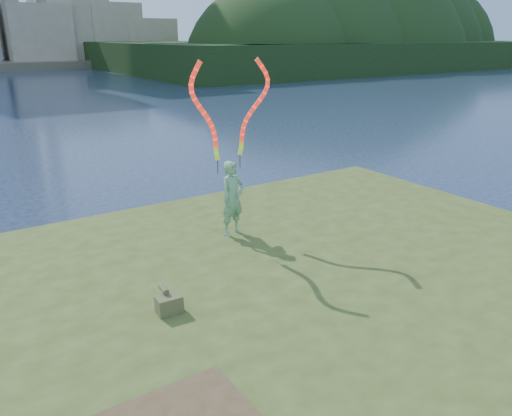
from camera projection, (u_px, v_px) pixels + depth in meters
ground at (199, 342)px, 8.51m from camera, size 320.00×320.00×0.00m
grassy_knoll at (279, 404)px, 6.60m from camera, size 20.00×18.00×0.80m
wooded_hill at (345, 64)px, 86.77m from camera, size 78.00×50.00×63.00m
woman_with_ribbons at (231, 172)px, 10.60m from camera, size 2.01×0.63×4.03m
canvas_bag at (169, 303)px, 7.87m from camera, size 0.41×0.47×0.38m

